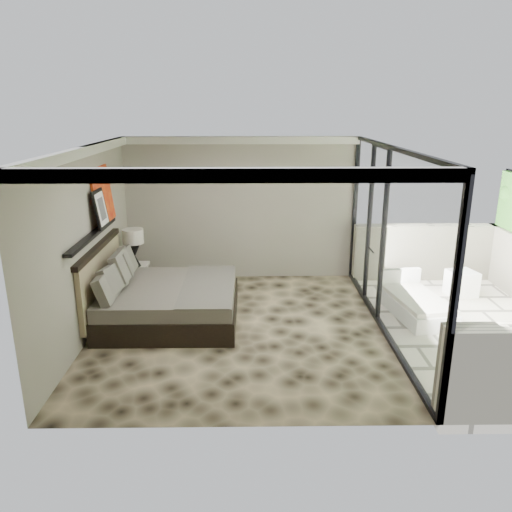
{
  "coord_description": "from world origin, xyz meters",
  "views": [
    {
      "loc": [
        0.16,
        -7.16,
        3.36
      ],
      "look_at": [
        0.27,
        0.4,
        1.07
      ],
      "focal_mm": 35.0,
      "sensor_mm": 36.0,
      "label": 1
    }
  ],
  "objects_px": {
    "nightstand": "(134,278)",
    "bed": "(163,299)",
    "ottoman": "(462,283)",
    "lounger": "(415,304)",
    "table_lamp": "(133,243)"
  },
  "relations": [
    {
      "from": "bed",
      "to": "ottoman",
      "type": "relative_size",
      "value": 4.78
    },
    {
      "from": "table_lamp",
      "to": "ottoman",
      "type": "xyz_separation_m",
      "value": [
        6.01,
        -0.21,
        -0.74
      ]
    },
    {
      "from": "nightstand",
      "to": "lounger",
      "type": "relative_size",
      "value": 0.33
    },
    {
      "from": "bed",
      "to": "lounger",
      "type": "xyz_separation_m",
      "value": [
        4.17,
        0.17,
        -0.17
      ]
    },
    {
      "from": "table_lamp",
      "to": "lounger",
      "type": "distance_m",
      "value": 5.06
    },
    {
      "from": "ottoman",
      "to": "bed",
      "type": "bearing_deg",
      "value": -168.89
    },
    {
      "from": "ottoman",
      "to": "nightstand",
      "type": "bearing_deg",
      "value": 177.45
    },
    {
      "from": "bed",
      "to": "ottoman",
      "type": "bearing_deg",
      "value": 11.11
    },
    {
      "from": "bed",
      "to": "nightstand",
      "type": "height_order",
      "value": "bed"
    },
    {
      "from": "nightstand",
      "to": "table_lamp",
      "type": "distance_m",
      "value": 0.71
    },
    {
      "from": "bed",
      "to": "lounger",
      "type": "relative_size",
      "value": 1.38
    },
    {
      "from": "bed",
      "to": "table_lamp",
      "type": "distance_m",
      "value": 1.57
    },
    {
      "from": "bed",
      "to": "ottoman",
      "type": "distance_m",
      "value": 5.39
    },
    {
      "from": "nightstand",
      "to": "bed",
      "type": "bearing_deg",
      "value": -73.45
    },
    {
      "from": "table_lamp",
      "to": "lounger",
      "type": "xyz_separation_m",
      "value": [
        4.88,
        -1.08,
        -0.78
      ]
    }
  ]
}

